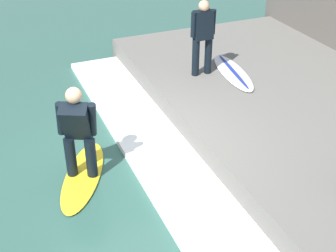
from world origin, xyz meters
The scene contains 7 objects.
ground_plane centered at (0.00, 0.00, 0.00)m, with size 28.00×28.00×0.00m, color #2D564C.
concrete_ledge centered at (3.27, 0.00, 0.23)m, with size 4.40×9.08×0.46m, color #66635E.
wave_foam_crest centered at (0.53, 0.00, 0.05)m, with size 1.08×8.63×0.11m, color white.
surfboard_riding centered at (-0.78, 0.16, 0.03)m, with size 1.30×1.88×0.06m.
surfer_riding centered at (-0.78, 0.16, 0.88)m, with size 0.57×0.61×1.49m.
surfer_waiting_far centered at (2.15, 1.97, 1.30)m, with size 0.51×0.25×1.49m.
surfboard_waiting_far centered at (2.73, 1.73, 0.49)m, with size 0.78×1.87×0.07m.
Camera 1 is at (-1.82, -5.68, 4.44)m, focal length 50.00 mm.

